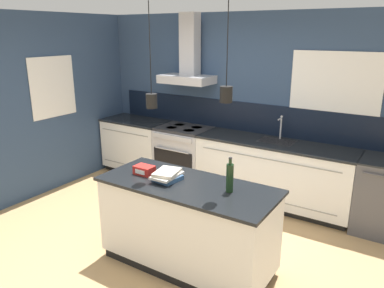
# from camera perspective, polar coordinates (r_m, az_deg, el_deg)

# --- Properties ---
(ground_plane) EXTENTS (16.00, 16.00, 0.00)m
(ground_plane) POSITION_cam_1_polar(r_m,az_deg,el_deg) (4.40, -4.30, -15.25)
(ground_plane) COLOR tan
(ground_plane) RESTS_ON ground
(wall_back) EXTENTS (5.60, 2.27, 2.60)m
(wall_back) POSITION_cam_1_polar(r_m,az_deg,el_deg) (5.57, 7.44, 6.55)
(wall_back) COLOR navy
(wall_back) RESTS_ON ground_plane
(wall_left) EXTENTS (0.08, 3.80, 2.60)m
(wall_left) POSITION_cam_1_polar(r_m,az_deg,el_deg) (6.05, -19.34, 6.07)
(wall_left) COLOR navy
(wall_left) RESTS_ON ground_plane
(counter_run_left) EXTENTS (1.13, 0.64, 0.91)m
(counter_run_left) POSITION_cam_1_polar(r_m,az_deg,el_deg) (6.47, -8.27, -0.20)
(counter_run_left) COLOR black
(counter_run_left) RESTS_ON ground_plane
(counter_run_sink) EXTENTS (2.16, 0.64, 1.24)m
(counter_run_sink) POSITION_cam_1_polar(r_m,az_deg,el_deg) (5.28, 12.28, -4.35)
(counter_run_sink) COLOR black
(counter_run_sink) RESTS_ON ground_plane
(oven_range) EXTENTS (0.80, 0.66, 0.91)m
(oven_range) POSITION_cam_1_polar(r_m,az_deg,el_deg) (5.90, -1.22, -1.74)
(oven_range) COLOR #B5B5BA
(oven_range) RESTS_ON ground_plane
(dishwasher) EXTENTS (0.60, 0.65, 0.91)m
(dishwasher) POSITION_cam_1_polar(r_m,az_deg,el_deg) (5.03, 27.15, -7.10)
(dishwasher) COLOR #4C4C51
(dishwasher) RESTS_ON ground_plane
(kitchen_island) EXTENTS (1.78, 0.76, 0.91)m
(kitchen_island) POSITION_cam_1_polar(r_m,az_deg,el_deg) (3.86, -0.72, -12.25)
(kitchen_island) COLOR black
(kitchen_island) RESTS_ON ground_plane
(bottle_on_island) EXTENTS (0.07, 0.07, 0.33)m
(bottle_on_island) POSITION_cam_1_polar(r_m,az_deg,el_deg) (3.45, 5.78, -5.07)
(bottle_on_island) COLOR #193319
(bottle_on_island) RESTS_ON kitchen_island
(book_stack) EXTENTS (0.26, 0.32, 0.10)m
(book_stack) POSITION_cam_1_polar(r_m,az_deg,el_deg) (3.73, -3.79, -4.81)
(book_stack) COLOR #335684
(book_stack) RESTS_ON kitchen_island
(red_supply_box) EXTENTS (0.20, 0.14, 0.09)m
(red_supply_box) POSITION_cam_1_polar(r_m,az_deg,el_deg) (3.92, -7.28, -3.95)
(red_supply_box) COLOR red
(red_supply_box) RESTS_ON kitchen_island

